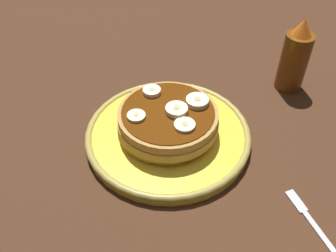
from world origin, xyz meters
The scene contains 10 objects.
ground_plane centered at (0.00, 0.00, -1.50)cm, with size 140.00×140.00×3.00cm, color #422616.
plate centered at (0.00, 0.00, 1.02)cm, with size 25.03×25.03×1.89cm.
pancake_stack centered at (0.14, 0.13, 3.65)cm, with size 15.53×15.21×4.16cm.
banana_slice_0 centered at (-0.85, -0.89, 6.07)cm, with size 3.23×3.23×1.06cm.
banana_slice_1 centered at (4.86, -0.52, 5.99)cm, with size 2.75×2.75×0.91cm.
banana_slice_2 centered at (1.61, 4.35, 5.88)cm, with size 2.64×2.64×0.69cm.
banana_slice_3 centered at (-3.87, -0.17, 5.88)cm, with size 2.97×2.97×0.69cm.
banana_slice_4 centered at (-1.09, -4.49, 6.06)cm, with size 3.37×3.37×1.04cm.
fork centered at (-23.02, -5.75, 0.25)cm, with size 12.78×4.47×0.50cm.
syrup_bottle centered at (-1.83, -25.21, 5.94)cm, with size 4.73×4.73×13.15cm.
Camera 1 is at (-32.43, 23.67, 40.97)cm, focal length 39.85 mm.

